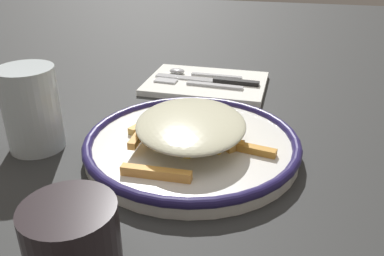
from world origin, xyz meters
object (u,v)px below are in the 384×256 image
at_px(napkin, 206,83).
at_px(coffee_mug, 75,247).
at_px(fries_heap, 192,126).
at_px(fork, 197,84).
at_px(spoon, 192,73).
at_px(water_glass, 32,109).
at_px(plate, 192,144).
at_px(knife, 216,80).

distance_m(napkin, coffee_mug, 0.52).
bearing_deg(fries_heap, coffee_mug, 169.50).
bearing_deg(fries_heap, fork, 10.33).
distance_m(spoon, water_glass, 0.37).
relative_size(plate, water_glass, 2.52).
height_order(water_glass, coffee_mug, water_glass).
distance_m(plate, spoon, 0.30).
relative_size(knife, water_glass, 1.76).
distance_m(fork, spoon, 0.06).
xyz_separation_m(knife, spoon, (0.03, 0.05, 0.00)).
relative_size(plate, coffee_mug, 2.78).
bearing_deg(plate, coffee_mug, 169.82).
bearing_deg(coffee_mug, spoon, 2.19).
height_order(fork, coffee_mug, coffee_mug).
height_order(knife, coffee_mug, coffee_mug).
bearing_deg(spoon, water_glass, 154.62).
bearing_deg(coffee_mug, knife, -3.60).
bearing_deg(napkin, water_glass, 147.46).
bearing_deg(plate, fork, 10.34).
distance_m(knife, coffee_mug, 0.52).
xyz_separation_m(plate, fork, (0.24, 0.04, -0.00)).
xyz_separation_m(spoon, water_glass, (-0.33, 0.16, 0.04)).
height_order(napkin, water_glass, water_glass).
xyz_separation_m(water_glass, coffee_mug, (-0.22, -0.18, -0.02)).
distance_m(knife, water_glass, 0.37).
relative_size(water_glass, coffee_mug, 1.10).
height_order(plate, water_glass, water_glass).
height_order(spoon, coffee_mug, coffee_mug).
bearing_deg(plate, knife, 2.75).
height_order(fork, water_glass, water_glass).
height_order(napkin, coffee_mug, coffee_mug).
bearing_deg(plate, fries_heap, -169.79).
distance_m(plate, coffee_mug, 0.26).
relative_size(spoon, coffee_mug, 1.41).
xyz_separation_m(fries_heap, fork, (0.24, 0.04, -0.03)).
xyz_separation_m(fries_heap, knife, (0.27, 0.01, -0.03)).
bearing_deg(napkin, coffee_mug, 178.48).
relative_size(napkin, coffee_mug, 2.14).
bearing_deg(water_glass, fork, -33.30).
bearing_deg(plate, napkin, 6.75).
bearing_deg(coffee_mug, napkin, -1.52).
height_order(knife, water_glass, water_glass).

